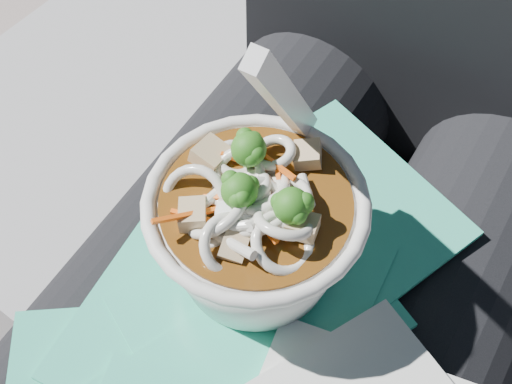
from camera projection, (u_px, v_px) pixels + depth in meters
The scene contains 5 objects.
stone_ledge at pixel (334, 344), 0.88m from camera, with size 1.00×0.50×0.47m, color gray.
lap at pixel (282, 339), 0.55m from camera, with size 0.35×0.48×0.16m.
person_body at pixel (338, 237), 0.58m from camera, with size 0.34×0.94×1.02m.
plastic_bag at pixel (237, 347), 0.45m from camera, with size 0.28×0.41×0.01m.
udon_bowl at pixel (255, 225), 0.44m from camera, with size 0.14×0.14×0.19m.
Camera 1 is at (0.10, -0.20, 1.06)m, focal length 50.00 mm.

